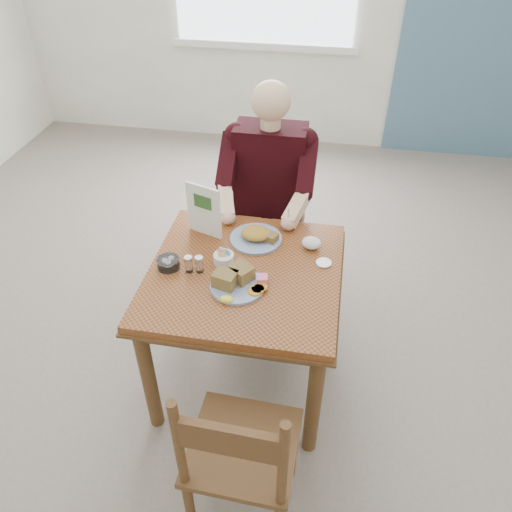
% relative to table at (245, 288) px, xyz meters
% --- Properties ---
extents(floor, '(6.00, 6.00, 0.00)m').
position_rel_table_xyz_m(floor, '(0.00, 0.00, -0.64)').
color(floor, '#73685D').
rests_on(floor, ground).
extents(lemon_wedge, '(0.06, 0.05, 0.03)m').
position_rel_table_xyz_m(lemon_wedge, '(-0.04, -0.22, 0.13)').
color(lemon_wedge, '#FBF934').
rests_on(lemon_wedge, table).
extents(napkin, '(0.10, 0.08, 0.06)m').
position_rel_table_xyz_m(napkin, '(0.29, 0.23, 0.14)').
color(napkin, white).
rests_on(napkin, table).
extents(metal_dish, '(0.09, 0.09, 0.01)m').
position_rel_table_xyz_m(metal_dish, '(0.37, 0.12, 0.12)').
color(metal_dish, silver).
rests_on(metal_dish, table).
extents(table, '(0.92, 0.92, 0.75)m').
position_rel_table_xyz_m(table, '(0.00, 0.00, 0.00)').
color(table, brown).
rests_on(table, ground).
extents(chair_far, '(0.42, 0.42, 0.95)m').
position_rel_table_xyz_m(chair_far, '(0.00, 0.80, -0.16)').
color(chair_far, brown).
rests_on(chair_far, ground).
extents(chair_near, '(0.43, 0.43, 0.95)m').
position_rel_table_xyz_m(chair_near, '(0.13, -0.77, -0.16)').
color(chair_near, brown).
rests_on(chair_near, ground).
extents(diner, '(0.53, 0.56, 1.39)m').
position_rel_table_xyz_m(diner, '(0.00, 0.71, 0.17)').
color(diner, gray).
rests_on(diner, chair_far).
extents(near_plate, '(0.32, 0.32, 0.08)m').
position_rel_table_xyz_m(near_plate, '(-0.02, -0.11, 0.14)').
color(near_plate, white).
rests_on(near_plate, table).
extents(far_plate, '(0.35, 0.35, 0.07)m').
position_rel_table_xyz_m(far_plate, '(0.02, 0.25, 0.14)').
color(far_plate, white).
rests_on(far_plate, table).
extents(caddy, '(0.12, 0.12, 0.07)m').
position_rel_table_xyz_m(caddy, '(-0.11, 0.04, 0.14)').
color(caddy, white).
rests_on(caddy, table).
extents(shakers, '(0.09, 0.05, 0.08)m').
position_rel_table_xyz_m(shakers, '(-0.23, -0.04, 0.15)').
color(shakers, white).
rests_on(shakers, table).
extents(creamer, '(0.14, 0.14, 0.05)m').
position_rel_table_xyz_m(creamer, '(-0.36, -0.04, 0.14)').
color(creamer, white).
rests_on(creamer, table).
extents(menu, '(0.19, 0.08, 0.28)m').
position_rel_table_xyz_m(menu, '(-0.26, 0.26, 0.25)').
color(menu, white).
rests_on(menu, table).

